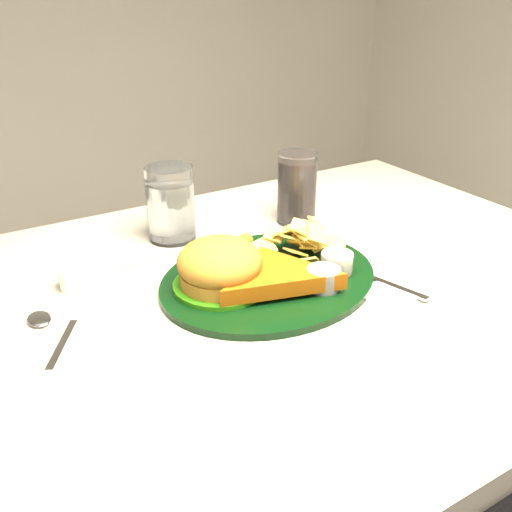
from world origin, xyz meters
The scene contains 8 objects.
table centered at (0.00, 0.00, 0.38)m, with size 1.20×0.80×0.75m, color #A9A398, non-canonical shape.
dinner_plate centered at (0.04, 0.01, 0.79)m, with size 0.34×0.28×0.08m, color black, non-canonical shape.
water_glass centered at (-0.01, 0.23, 0.81)m, with size 0.08×0.08×0.13m, color white.
cola_glass centered at (0.21, 0.18, 0.81)m, with size 0.07×0.07×0.13m, color black.
fork_napkin centered at (0.18, -0.08, 0.76)m, with size 0.12×0.16×0.01m, color white, non-canonical shape.
spoon centered at (-0.26, 0.01, 0.75)m, with size 0.04×0.14×0.01m, color silver, non-canonical shape.
ramekin centered at (-0.20, 0.14, 0.77)m, with size 0.05×0.05×0.03m, color white.
wrapped_straw centered at (-0.04, 0.17, 0.75)m, with size 0.19×0.07×0.01m, color silver, non-canonical shape.
Camera 1 is at (-0.35, -0.61, 1.16)m, focal length 40.00 mm.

